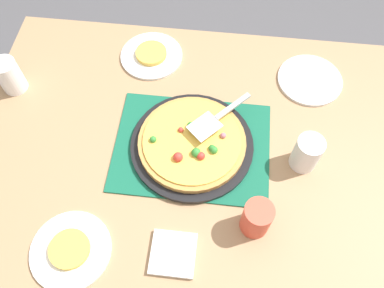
{
  "coord_description": "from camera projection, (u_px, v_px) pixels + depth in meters",
  "views": [
    {
      "loc": [
        0.07,
        -0.59,
        1.82
      ],
      "look_at": [
        0.0,
        0.0,
        0.77
      ],
      "focal_mm": 36.6,
      "sensor_mm": 36.0,
      "label": 1
    }
  ],
  "objects": [
    {
      "name": "napkin_stack",
      "position": [
        173.0,
        254.0,
        1.05
      ],
      "size": [
        0.12,
        0.12,
        0.02
      ],
      "primitive_type": "cube",
      "color": "white",
      "rests_on": "dining_table"
    },
    {
      "name": "served_slice_left",
      "position": [
        70.0,
        249.0,
        1.05
      ],
      "size": [
        0.11,
        0.11,
        0.02
      ],
      "primitive_type": "cylinder",
      "color": "#EAB747",
      "rests_on": "plate_near_left"
    },
    {
      "name": "placemat",
      "position": [
        192.0,
        147.0,
        1.22
      ],
      "size": [
        0.48,
        0.36,
        0.01
      ],
      "primitive_type": "cube",
      "color": "#145B42",
      "rests_on": "dining_table"
    },
    {
      "name": "plate_side",
      "position": [
        310.0,
        80.0,
        1.34
      ],
      "size": [
        0.22,
        0.22,
        0.01
      ],
      "primitive_type": "cylinder",
      "color": "white",
      "rests_on": "dining_table"
    },
    {
      "name": "plate_far_right",
      "position": [
        152.0,
        56.0,
        1.4
      ],
      "size": [
        0.22,
        0.22,
        0.01
      ],
      "primitive_type": "cylinder",
      "color": "white",
      "rests_on": "dining_table"
    },
    {
      "name": "pizza_server",
      "position": [
        217.0,
        118.0,
        1.19
      ],
      "size": [
        0.19,
        0.2,
        0.01
      ],
      "color": "silver",
      "rests_on": "pizza"
    },
    {
      "name": "plate_near_left",
      "position": [
        71.0,
        250.0,
        1.06
      ],
      "size": [
        0.22,
        0.22,
        0.01
      ],
      "primitive_type": "cylinder",
      "color": "white",
      "rests_on": "dining_table"
    },
    {
      "name": "served_slice_right",
      "position": [
        151.0,
        53.0,
        1.39
      ],
      "size": [
        0.11,
        0.11,
        0.02
      ],
      "primitive_type": "cylinder",
      "color": "#EAB747",
      "rests_on": "plate_far_right"
    },
    {
      "name": "pizza",
      "position": [
        192.0,
        142.0,
        1.19
      ],
      "size": [
        0.33,
        0.33,
        0.05
      ],
      "color": "#B78442",
      "rests_on": "pizza_pan"
    },
    {
      "name": "pizza_pan",
      "position": [
        192.0,
        145.0,
        1.21
      ],
      "size": [
        0.38,
        0.38,
        0.01
      ],
      "primitive_type": "cylinder",
      "color": "black",
      "rests_on": "placemat"
    },
    {
      "name": "ground_plane",
      "position": [
        192.0,
        223.0,
        1.87
      ],
      "size": [
        8.0,
        8.0,
        0.0
      ],
      "primitive_type": "plane",
      "color": "#4C4C51"
    },
    {
      "name": "cup_far",
      "position": [
        307.0,
        153.0,
        1.14
      ],
      "size": [
        0.08,
        0.08,
        0.12
      ],
      "primitive_type": "cylinder",
      "color": "white",
      "rests_on": "dining_table"
    },
    {
      "name": "cup_corner",
      "position": [
        257.0,
        218.0,
        1.04
      ],
      "size": [
        0.08,
        0.08,
        0.12
      ],
      "primitive_type": "cylinder",
      "color": "#E04C38",
      "rests_on": "dining_table"
    },
    {
      "name": "dining_table",
      "position": [
        192.0,
        163.0,
        1.32
      ],
      "size": [
        1.4,
        1.0,
        0.75
      ],
      "color": "#9E7A56",
      "rests_on": "ground_plane"
    },
    {
      "name": "cup_near",
      "position": [
        9.0,
        76.0,
        1.28
      ],
      "size": [
        0.08,
        0.08,
        0.12
      ],
      "primitive_type": "cylinder",
      "color": "white",
      "rests_on": "dining_table"
    }
  ]
}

